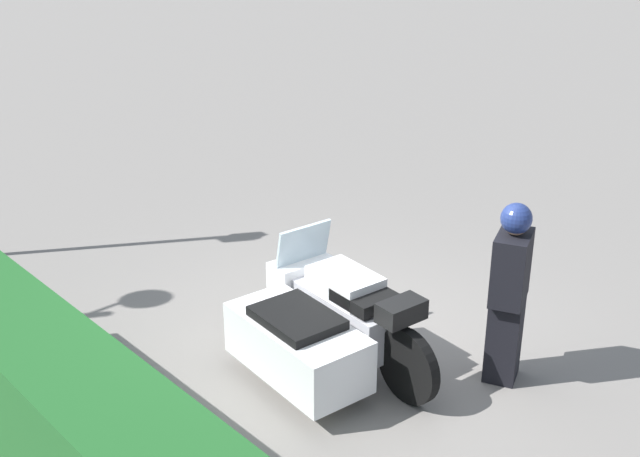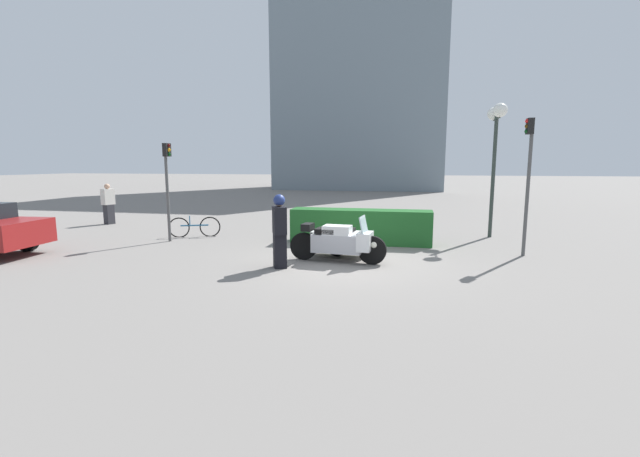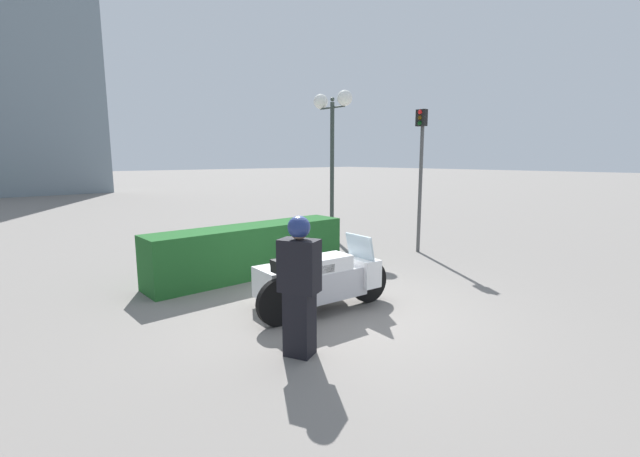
{
  "view_description": "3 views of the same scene",
  "coord_description": "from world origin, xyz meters",
  "views": [
    {
      "loc": [
        -4.82,
        4.69,
        4.18
      ],
      "look_at": [
        0.42,
        -0.1,
        1.16
      ],
      "focal_mm": 45.0,
      "sensor_mm": 36.0,
      "label": 1
    },
    {
      "loc": [
        1.66,
        -10.19,
        2.43
      ],
      "look_at": [
        -0.47,
        -0.16,
        0.86
      ],
      "focal_mm": 24.0,
      "sensor_mm": 36.0,
      "label": 2
    },
    {
      "loc": [
        -4.35,
        -4.69,
        2.39
      ],
      "look_at": [
        0.26,
        0.61,
        1.23
      ],
      "focal_mm": 24.0,
      "sensor_mm": 36.0,
      "label": 3
    }
  ],
  "objects": [
    {
      "name": "officer_rider",
      "position": [
        -1.29,
        -0.8,
        0.91
      ],
      "size": [
        0.46,
        0.54,
        1.72
      ],
      "rotation": [
        0.0,
        0.0,
        0.44
      ],
      "color": "black",
      "rests_on": "ground"
    },
    {
      "name": "twin_lamp_post",
      "position": [
        4.27,
        4.68,
        3.51
      ],
      "size": [
        0.43,
        1.45,
        4.26
      ],
      "color": "#2D3833",
      "rests_on": "ground"
    },
    {
      "name": "ground_plane",
      "position": [
        0.0,
        0.0,
        0.0
      ],
      "size": [
        160.0,
        160.0,
        0.0
      ],
      "primitive_type": "plane",
      "color": "slate"
    },
    {
      "name": "police_motorcycle",
      "position": [
        -0.02,
        0.38,
        0.48
      ],
      "size": [
        2.45,
        1.43,
        1.17
      ],
      "rotation": [
        0.0,
        0.0,
        -0.09
      ],
      "color": "black",
      "rests_on": "ground"
    },
    {
      "name": "hedge_bush_curbside",
      "position": [
        0.19,
        2.7,
        0.52
      ],
      "size": [
        4.26,
        0.83,
        1.03
      ],
      "primitive_type": "cube",
      "color": "#1E5623",
      "rests_on": "ground"
    },
    {
      "name": "traffic_light_near",
      "position": [
        4.6,
        1.78,
        2.33
      ],
      "size": [
        0.23,
        0.27,
        3.56
      ],
      "rotation": [
        0.0,
        0.0,
        3.19
      ],
      "color": "#4C4C4C",
      "rests_on": "ground"
    }
  ]
}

